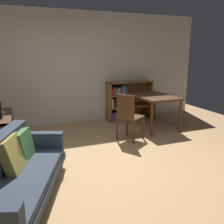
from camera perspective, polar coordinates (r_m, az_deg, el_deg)
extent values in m
plane|color=tan|center=(3.89, 0.57, -12.52)|extent=(8.16, 8.16, 0.00)
cube|color=silver|center=(6.09, -9.11, 10.10)|extent=(6.80, 0.10, 2.70)
cylinder|color=olive|center=(3.86, -11.88, -11.88)|extent=(0.04, 0.04, 0.14)
cylinder|color=olive|center=(4.02, -20.61, -11.44)|extent=(0.04, 0.04, 0.14)
cube|color=#384251|center=(3.13, -20.79, -16.45)|extent=(1.35, 2.05, 0.10)
cube|color=#384251|center=(3.08, -20.95, -14.83)|extent=(1.30, 1.97, 0.10)
cube|color=#384251|center=(3.79, -16.69, -6.31)|extent=(0.70, 0.38, 0.23)
cube|color=tan|center=(3.19, -22.35, -9.24)|extent=(0.36, 0.47, 0.44)
cube|color=#4C894C|center=(3.48, -20.19, -7.37)|extent=(0.32, 0.43, 0.40)
cube|color=#56351E|center=(5.41, -24.48, -2.55)|extent=(0.43, 0.04, 0.63)
cube|color=#56351E|center=(4.86, -24.72, -4.98)|extent=(0.43, 1.19, 0.04)
cube|color=#56351E|center=(4.94, -24.44, -7.69)|extent=(0.43, 1.19, 0.04)
cylinder|color=#56351E|center=(6.06, 4.07, 0.75)|extent=(0.06, 0.06, 0.72)
cylinder|color=#56351E|center=(5.12, 9.34, -1.84)|extent=(0.06, 0.06, 0.72)
cylinder|color=#56351E|center=(6.39, 9.88, 1.27)|extent=(0.06, 0.06, 0.72)
cylinder|color=#56351E|center=(5.51, 15.76, -1.06)|extent=(0.06, 0.06, 0.72)
cube|color=#56351E|center=(5.68, 9.79, 3.66)|extent=(0.82, 1.20, 0.05)
cylinder|color=#56351E|center=(5.19, 3.59, -3.04)|extent=(0.04, 0.04, 0.45)
cylinder|color=#56351E|center=(5.00, 7.37, -3.78)|extent=(0.04, 0.04, 0.45)
cylinder|color=#56351E|center=(4.89, 1.18, -4.10)|extent=(0.04, 0.04, 0.45)
cylinder|color=#56351E|center=(4.69, 5.12, -4.94)|extent=(0.04, 0.04, 0.45)
cube|color=#56351E|center=(4.87, 4.37, -1.22)|extent=(0.58, 0.58, 0.04)
cube|color=#56351E|center=(4.65, 3.19, 1.27)|extent=(0.24, 0.34, 0.46)
cube|color=olive|center=(6.20, -0.83, 2.44)|extent=(0.04, 0.36, 1.01)
cube|color=olive|center=(6.70, 8.68, 3.14)|extent=(0.04, 0.36, 1.01)
cube|color=olive|center=(6.35, 4.18, 7.11)|extent=(1.22, 0.36, 0.04)
cube|color=olive|center=(6.54, 4.03, -1.37)|extent=(1.22, 0.36, 0.04)
cube|color=olive|center=(6.57, 3.50, 3.06)|extent=(1.18, 0.04, 1.01)
cube|color=olive|center=(6.46, 4.08, 1.41)|extent=(1.18, 0.34, 0.04)
cube|color=olive|center=(6.40, 4.13, 4.22)|extent=(1.18, 0.34, 0.04)
cube|color=#993884|center=(6.30, -0.26, -0.93)|extent=(0.05, 0.30, 0.18)
cube|color=#2D5199|center=(6.30, 0.31, -0.87)|extent=(0.06, 0.22, 0.19)
cube|color=#337F47|center=(6.33, 0.90, -0.91)|extent=(0.07, 0.22, 0.17)
cube|color=gold|center=(6.36, 1.34, -0.64)|extent=(0.03, 0.29, 0.21)
cube|color=red|center=(6.38, 1.83, -0.58)|extent=(0.07, 0.28, 0.21)
cube|color=#337F47|center=(6.40, 2.53, -0.73)|extent=(0.07, 0.23, 0.17)
cube|color=silver|center=(6.20, -0.18, 2.15)|extent=(0.05, 0.23, 0.22)
cube|color=black|center=(6.24, 0.37, 1.84)|extent=(0.07, 0.26, 0.14)
cube|color=gold|center=(6.26, 1.05, 2.22)|extent=(0.07, 0.24, 0.22)
cube|color=#337F47|center=(6.28, 1.61, 2.10)|extent=(0.04, 0.22, 0.18)
cube|color=black|center=(6.31, 2.04, 2.17)|extent=(0.05, 0.25, 0.19)
cube|color=silver|center=(6.33, 2.48, 2.00)|extent=(0.04, 0.24, 0.14)
cube|color=red|center=(6.16, -0.28, 4.81)|extent=(0.04, 0.30, 0.16)
cube|color=#993884|center=(6.18, 0.17, 5.03)|extent=(0.04, 0.30, 0.20)
cube|color=#337F47|center=(6.20, 0.74, 4.86)|extent=(0.06, 0.27, 0.16)
cube|color=gold|center=(6.21, 1.24, 4.94)|extent=(0.04, 0.25, 0.17)
cube|color=#2D5199|center=(6.23, 1.65, 5.01)|extent=(0.04, 0.25, 0.18)
cube|color=#2D5199|center=(6.24, 2.10, 5.25)|extent=(0.04, 0.23, 0.23)
cube|color=gold|center=(6.26, 2.53, 5.19)|extent=(0.05, 0.22, 0.21)
cube|color=#2D5199|center=(6.30, 2.88, 5.29)|extent=(0.05, 0.30, 0.22)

